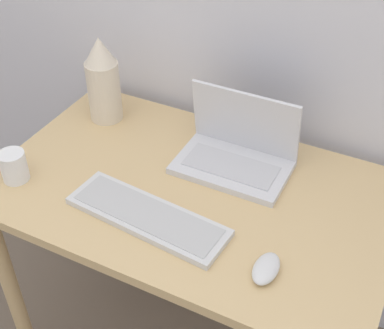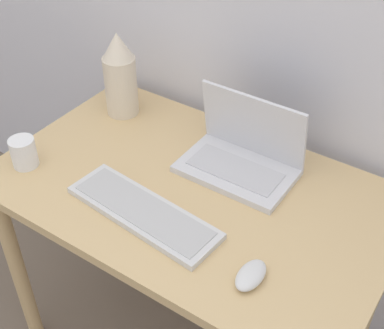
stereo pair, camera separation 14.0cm
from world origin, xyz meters
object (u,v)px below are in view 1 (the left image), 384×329
object	(u,v)px
vase	(103,80)
mug	(14,166)
keyboard	(147,216)
laptop	(237,151)
mouse	(266,269)

from	to	relation	value
vase	mug	size ratio (longest dim) A/B	3.18
keyboard	mug	xyz separation A→B (m)	(-0.41, -0.03, 0.03)
mug	laptop	bearing A→B (deg)	32.71
laptop	mouse	bearing A→B (deg)	-57.10
mouse	mug	world-z (taller)	mug
keyboard	vase	size ratio (longest dim) A/B	1.59
mouse	vase	bearing A→B (deg)	151.35
laptop	mouse	world-z (taller)	laptop
keyboard	mouse	xyz separation A→B (m)	(0.34, -0.03, 0.00)
keyboard	vase	xyz separation A→B (m)	(-0.36, 0.35, 0.13)
vase	mouse	bearing A→B (deg)	-28.65
laptop	vase	world-z (taller)	vase
laptop	mug	xyz separation A→B (m)	(-0.53, -0.34, -0.00)
vase	mug	bearing A→B (deg)	-98.02
keyboard	vase	bearing A→B (deg)	135.75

